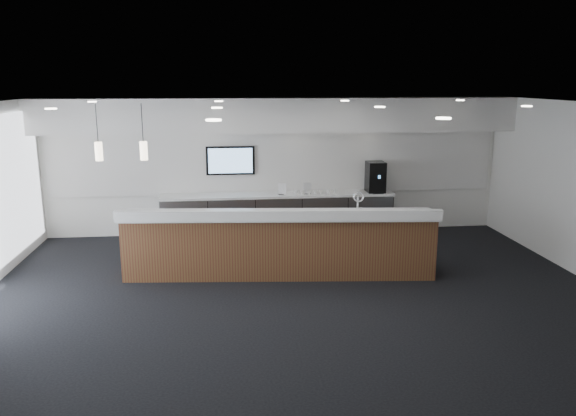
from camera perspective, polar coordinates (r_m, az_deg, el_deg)
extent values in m
plane|color=black|center=(8.97, 1.10, -9.13)|extent=(10.00, 10.00, 0.00)
cube|color=black|center=(8.32, 1.19, 10.40)|extent=(10.00, 8.00, 0.02)
cube|color=white|center=(12.43, -1.23, 4.29)|extent=(10.00, 0.02, 3.00)
cube|color=white|center=(11.86, -1.06, 9.46)|extent=(10.00, 0.90, 0.70)
cube|color=white|center=(12.38, -1.22, 4.73)|extent=(9.80, 0.06, 1.40)
cube|color=gray|center=(12.28, -1.06, -0.81)|extent=(5.00, 0.60, 0.90)
cube|color=white|center=(12.18, -1.07, 1.36)|extent=(5.06, 0.66, 0.05)
cylinder|color=silver|center=(11.95, -10.52, -1.20)|extent=(0.60, 0.02, 0.02)
cylinder|color=silver|center=(11.91, -5.72, -1.09)|extent=(0.60, 0.02, 0.02)
cylinder|color=silver|center=(11.96, -0.92, -0.96)|extent=(0.60, 0.02, 0.02)
cylinder|color=silver|center=(12.09, 3.80, -0.84)|extent=(0.60, 0.02, 0.02)
cylinder|color=silver|center=(12.30, 8.40, -0.71)|extent=(0.60, 0.02, 0.02)
cube|color=black|center=(12.27, -5.87, 4.82)|extent=(1.05, 0.07, 0.62)
cube|color=#2E6FB8|center=(12.23, -5.87, 4.80)|extent=(0.95, 0.01, 0.54)
cylinder|color=beige|center=(9.20, -14.56, 5.54)|extent=(0.12, 0.12, 0.30)
cylinder|color=beige|center=(9.33, -18.83, 5.36)|extent=(0.12, 0.12, 0.30)
cube|color=#582C1D|center=(9.83, -0.89, -3.88)|extent=(5.39, 1.23, 1.05)
cube|color=white|center=(9.69, -0.90, -0.73)|extent=(5.47, 1.32, 0.06)
cube|color=white|center=(9.26, -0.90, -0.80)|extent=(5.41, 0.61, 0.18)
cylinder|color=silver|center=(9.84, 7.09, 0.41)|extent=(0.04, 0.04, 0.28)
torus|color=silver|center=(9.76, 7.19, 1.13)|extent=(0.19, 0.05, 0.19)
cube|color=black|center=(12.46, 8.87, 3.15)|extent=(0.38, 0.43, 0.67)
cube|color=silver|center=(12.30, 9.10, 1.48)|extent=(0.24, 0.12, 0.02)
cube|color=white|center=(12.04, -0.60, 1.94)|extent=(0.17, 0.07, 0.24)
cube|color=white|center=(12.11, 1.98, 2.01)|extent=(0.19, 0.05, 0.25)
imported|color=white|center=(12.20, 4.75, 1.68)|extent=(0.10, 0.10, 0.09)
imported|color=white|center=(12.17, 4.10, 1.67)|extent=(0.14, 0.14, 0.09)
imported|color=white|center=(12.15, 3.45, 1.66)|extent=(0.12, 0.12, 0.09)
imported|color=white|center=(12.13, 2.80, 1.64)|extent=(0.13, 0.13, 0.09)
imported|color=white|center=(12.11, 2.15, 1.63)|extent=(0.14, 0.14, 0.09)
imported|color=white|center=(12.09, 1.49, 1.62)|extent=(0.11, 0.11, 0.09)
imported|color=white|center=(12.07, 0.83, 1.60)|extent=(0.14, 0.14, 0.09)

